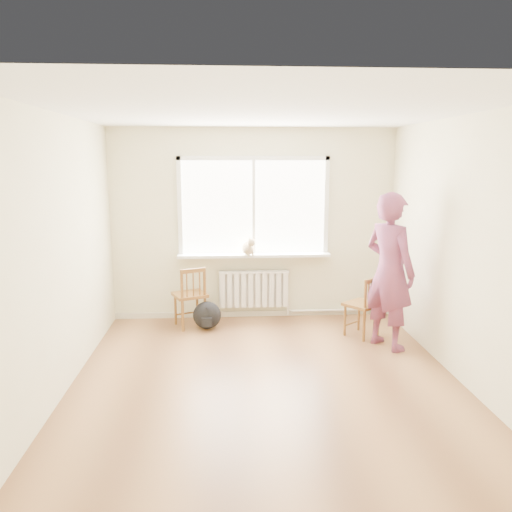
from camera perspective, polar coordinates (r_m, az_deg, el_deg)
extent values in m
plane|color=#9C693F|center=(5.30, 1.23, -14.28)|extent=(4.50, 4.50, 0.00)
plane|color=white|center=(4.81, 1.36, 16.22)|extent=(4.50, 4.50, 0.00)
cube|color=beige|center=(7.09, -0.29, 3.60)|extent=(4.00, 0.01, 2.70)
cube|color=white|center=(7.05, -0.28, 5.59)|extent=(2.00, 0.02, 1.30)
cube|color=white|center=(7.00, -0.27, 11.13)|extent=(2.12, 0.05, 0.06)
cube|color=white|center=(7.04, -8.71, 5.46)|extent=(0.06, 0.05, 1.42)
cube|color=white|center=(7.16, 8.02, 5.57)|extent=(0.06, 0.05, 1.42)
cube|color=white|center=(7.03, -0.27, 5.58)|extent=(0.04, 0.05, 1.30)
cube|color=white|center=(7.05, -0.23, 0.10)|extent=(2.15, 0.22, 0.04)
cube|color=white|center=(7.22, -0.26, -3.75)|extent=(1.00, 0.02, 0.55)
cube|color=white|center=(7.17, -0.23, -3.85)|extent=(1.00, 0.10, 0.51)
cube|color=white|center=(7.11, -0.23, -1.83)|extent=(1.00, 0.12, 0.03)
cylinder|color=silver|center=(7.48, 9.40, -6.12)|extent=(1.40, 0.04, 0.04)
cube|color=beige|center=(7.36, -0.27, -6.58)|extent=(4.00, 0.03, 0.08)
cube|color=brown|center=(6.88, -7.58, -4.41)|extent=(0.54, 0.53, 0.04)
cylinder|color=brown|center=(7.13, -6.73, -5.69)|extent=(0.04, 0.04, 0.45)
cylinder|color=brown|center=(7.04, -9.18, -5.99)|extent=(0.04, 0.04, 0.45)
cylinder|color=brown|center=(6.85, -5.83, -6.39)|extent=(0.04, 0.04, 0.45)
cylinder|color=brown|center=(6.75, -8.38, -6.71)|extent=(0.04, 0.04, 0.45)
cylinder|color=brown|center=(6.79, -5.87, -4.79)|extent=(0.04, 0.04, 0.85)
cylinder|color=brown|center=(6.69, -8.43, -5.09)|extent=(0.04, 0.04, 0.85)
cube|color=brown|center=(6.64, -7.22, -1.68)|extent=(0.33, 0.16, 0.05)
cylinder|color=brown|center=(6.71, -6.46, -3.10)|extent=(0.02, 0.02, 0.34)
cylinder|color=brown|center=(6.68, -7.18, -3.17)|extent=(0.02, 0.02, 0.34)
cylinder|color=brown|center=(6.66, -7.91, -3.25)|extent=(0.02, 0.02, 0.34)
cube|color=brown|center=(6.60, 12.03, -5.42)|extent=(0.54, 0.54, 0.04)
cylinder|color=brown|center=(6.87, 11.68, -6.62)|extent=(0.03, 0.03, 0.42)
cylinder|color=brown|center=(6.64, 10.12, -7.18)|extent=(0.03, 0.03, 0.42)
cylinder|color=brown|center=(6.70, 13.77, -7.15)|extent=(0.03, 0.03, 0.42)
cylinder|color=brown|center=(6.47, 12.25, -7.75)|extent=(0.03, 0.03, 0.42)
cylinder|color=brown|center=(6.65, 13.84, -5.60)|extent=(0.04, 0.04, 0.80)
cylinder|color=brown|center=(6.41, 12.31, -6.16)|extent=(0.04, 0.04, 0.80)
cube|color=brown|center=(6.43, 13.23, -2.70)|extent=(0.27, 0.23, 0.05)
cylinder|color=brown|center=(6.54, 13.59, -4.02)|extent=(0.02, 0.02, 0.32)
cylinder|color=brown|center=(6.47, 13.17, -4.16)|extent=(0.02, 0.02, 0.32)
cylinder|color=brown|center=(6.41, 12.73, -4.30)|extent=(0.02, 0.02, 0.32)
imported|color=#CC4468|center=(6.17, 15.01, -1.70)|extent=(0.75, 0.83, 1.89)
ellipsoid|color=beige|center=(6.96, -0.92, 0.93)|extent=(0.25, 0.31, 0.19)
sphere|color=beige|center=(6.82, -0.52, 1.57)|extent=(0.11, 0.11, 0.11)
cone|color=beige|center=(6.80, -0.75, 2.00)|extent=(0.04, 0.04, 0.04)
cone|color=beige|center=(6.83, -0.30, 2.03)|extent=(0.04, 0.04, 0.04)
cylinder|color=beige|center=(7.09, -1.33, 0.64)|extent=(0.08, 0.17, 0.02)
cylinder|color=beige|center=(6.87, -0.84, 0.38)|extent=(0.02, 0.02, 0.10)
cylinder|color=beige|center=(6.89, -0.39, 0.42)|extent=(0.02, 0.02, 0.10)
ellipsoid|color=black|center=(6.82, -5.62, -6.75)|extent=(0.43, 0.35, 0.38)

